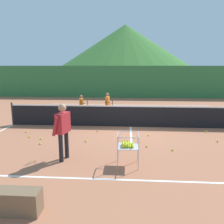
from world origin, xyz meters
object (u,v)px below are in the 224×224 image
object	(u,v)px
tennis_ball_4	(148,135)
tennis_ball_6	(98,131)
tennis_ball_9	(134,137)
courtside_bench	(1,201)
ball_cart	(127,145)
tennis_ball_0	(41,138)
tennis_net	(131,116)
tennis_ball_1	(30,137)
student_1	(108,103)
tennis_ball_3	(173,150)
tennis_ball_7	(147,146)
tennis_ball_11	(26,132)
tennis_ball_8	(218,141)
tennis_ball_10	(206,132)
tennis_ball_5	(40,144)
instructor	(63,127)
tennis_ball_2	(86,141)
student_0	(82,104)

from	to	relation	value
tennis_ball_4	tennis_ball_6	xyz separation A→B (m)	(-2.08, 0.46, 0.00)
tennis_ball_9	courtside_bench	size ratio (longest dim) A/B	0.05
tennis_ball_4	tennis_ball_6	distance (m)	2.13
ball_cart	tennis_ball_0	world-z (taller)	ball_cart
tennis_net	tennis_ball_1	size ratio (longest dim) A/B	163.34
student_1	tennis_ball_3	world-z (taller)	student_1
tennis_ball_9	tennis_ball_6	bearing A→B (deg)	151.89
tennis_ball_7	student_1	bearing A→B (deg)	111.31
tennis_ball_3	tennis_ball_11	world-z (taller)	same
tennis_ball_8	courtside_bench	size ratio (longest dim) A/B	0.05
tennis_ball_0	tennis_ball_10	size ratio (longest dim) A/B	1.00
tennis_net	tennis_ball_1	distance (m)	4.37
tennis_ball_5	tennis_ball_11	world-z (taller)	same
tennis_ball_0	tennis_ball_9	world-z (taller)	same
tennis_ball_0	tennis_ball_9	distance (m)	3.52
student_1	tennis_ball_4	bearing A→B (deg)	-59.16
instructor	tennis_ball_3	distance (m)	3.61
tennis_ball_9	student_1	bearing A→B (deg)	110.47
tennis_ball_0	tennis_ball_2	bearing A→B (deg)	-4.90
tennis_ball_1	tennis_ball_4	distance (m)	4.63
student_1	tennis_ball_10	world-z (taller)	student_1
student_0	tennis_ball_0	world-z (taller)	student_0
tennis_ball_3	tennis_ball_5	xyz separation A→B (m)	(-4.54, 0.30, 0.00)
tennis_ball_4	tennis_ball_3	bearing A→B (deg)	-67.53
ball_cart	instructor	bearing A→B (deg)	171.85
tennis_ball_0	tennis_ball_5	xyz separation A→B (m)	(0.19, -0.56, 0.00)
tennis_ball_11	courtside_bench	xyz separation A→B (m)	(1.83, -5.17, 0.20)
tennis_ball_0	tennis_ball_8	bearing A→B (deg)	1.26
tennis_ball_7	tennis_ball_11	size ratio (longest dim) A/B	1.00
tennis_ball_0	tennis_ball_5	size ratio (longest dim) A/B	1.00
tennis_ball_1	courtside_bench	xyz separation A→B (m)	(1.41, -4.52, 0.20)
tennis_ball_3	tennis_ball_1	bearing A→B (deg)	168.67
tennis_ball_8	student_0	bearing A→B (deg)	147.86
instructor	tennis_ball_2	xyz separation A→B (m)	(0.35, 1.64, -0.97)
tennis_ball_4	tennis_ball_5	world-z (taller)	same
tennis_net	tennis_ball_9	bearing A→B (deg)	-86.61
tennis_ball_2	tennis_ball_5	xyz separation A→B (m)	(-1.55, -0.41, 0.00)
tennis_ball_7	tennis_ball_11	world-z (taller)	same
tennis_ball_7	tennis_ball_9	bearing A→B (deg)	114.37
ball_cart	tennis_ball_11	bearing A→B (deg)	145.33
ball_cart	tennis_ball_3	bearing A→B (deg)	39.00
instructor	tennis_ball_2	size ratio (longest dim) A/B	24.69
tennis_net	instructor	world-z (taller)	instructor
student_1	courtside_bench	size ratio (longest dim) A/B	0.88
instructor	tennis_ball_4	world-z (taller)	instructor
ball_cart	tennis_ball_10	distance (m)	4.77
instructor	ball_cart	xyz separation A→B (m)	(1.87, -0.27, -0.41)
student_1	tennis_ball_8	xyz separation A→B (m)	(4.35, -3.74, -0.76)
tennis_net	tennis_ball_2	size ratio (longest dim) A/B	163.34
tennis_ball_6	tennis_ball_10	distance (m)	4.54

